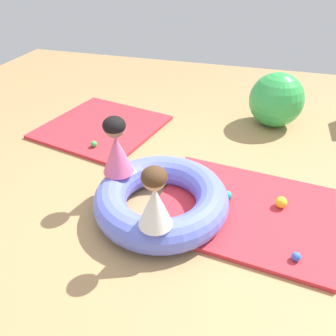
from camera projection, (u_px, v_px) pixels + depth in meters
ground_plane at (171, 210)px, 2.79m from camera, size 8.00×8.00×0.00m
gym_mat_center_rear at (102, 127)px, 3.98m from camera, size 1.50×1.50×0.04m
gym_mat_far_left at (244, 210)px, 2.76m from camera, size 1.53×1.26×0.04m
inflatable_cushion at (161, 199)px, 2.70m from camera, size 1.10×1.10×0.26m
child_in_pink at (116, 146)px, 2.65m from camera, size 0.27×0.27×0.50m
child_in_white at (155, 198)px, 2.15m from camera, size 0.24×0.24×0.47m
play_ball_green at (94, 144)px, 3.53m from camera, size 0.07×0.07×0.07m
play_ball_teal at (227, 196)px, 2.81m from camera, size 0.08×0.08×0.08m
play_ball_red at (189, 175)px, 3.07m from camera, size 0.07×0.07×0.07m
play_ball_yellow at (281, 202)px, 2.73m from camera, size 0.10×0.10×0.10m
play_ball_blue at (296, 257)px, 2.28m from camera, size 0.06×0.06×0.06m
exercise_ball_large at (276, 100)px, 3.90m from camera, size 0.63×0.63×0.63m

